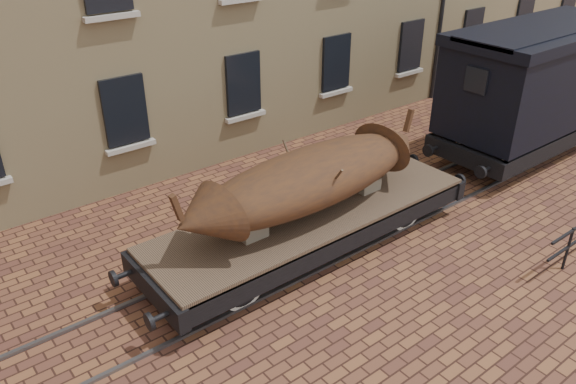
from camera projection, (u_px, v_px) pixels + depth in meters
ground at (333, 239)px, 12.71m from camera, size 90.00×90.00×0.00m
rail_track at (333, 238)px, 12.70m from camera, size 30.00×1.52×0.06m
flatcar_wagon at (312, 218)px, 11.98m from camera, size 8.35×2.27×1.26m
iron_boat at (311, 177)px, 11.47m from camera, size 6.41×1.99×1.54m
goods_van at (541, 75)px, 15.81m from camera, size 7.26×2.65×3.75m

